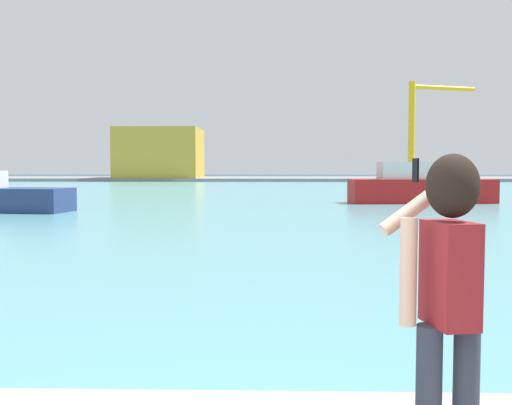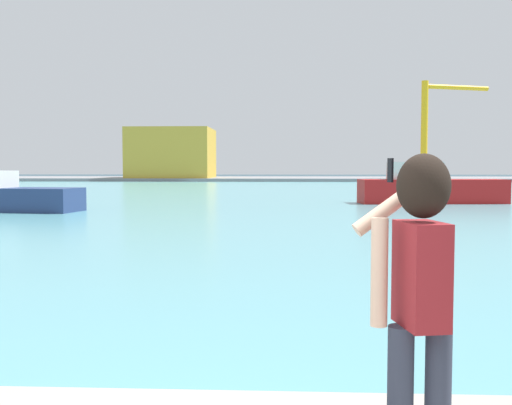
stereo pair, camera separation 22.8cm
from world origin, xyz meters
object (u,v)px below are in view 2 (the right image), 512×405
(person_photographer, at_px, (419,281))
(boat_moored_2, at_px, (429,188))
(port_crane, at_px, (433,118))
(warehouse_left, at_px, (172,153))

(person_photographer, relative_size, boat_moored_2, 0.20)
(port_crane, bearing_deg, boat_moored_2, -103.96)
(person_photographer, relative_size, warehouse_left, 0.14)
(warehouse_left, distance_m, port_crane, 39.82)
(port_crane, bearing_deg, person_photographer, -103.86)
(person_photographer, distance_m, port_crane, 89.74)
(person_photographer, distance_m, warehouse_left, 89.26)
(warehouse_left, bearing_deg, boat_moored_2, -65.10)
(boat_moored_2, bearing_deg, person_photographer, -108.78)
(boat_moored_2, relative_size, warehouse_left, 0.69)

